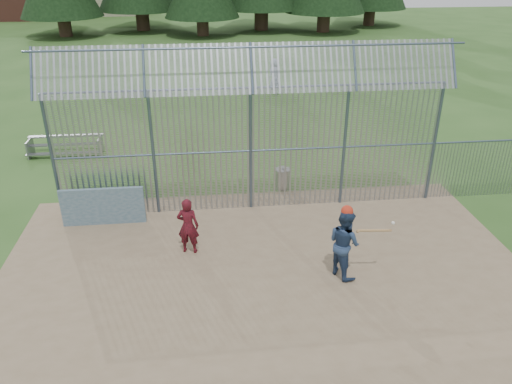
{
  "coord_description": "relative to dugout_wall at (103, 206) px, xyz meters",
  "views": [
    {
      "loc": [
        -1.44,
        -10.97,
        7.75
      ],
      "look_at": [
        0.0,
        2.0,
        1.3
      ],
      "focal_mm": 35.0,
      "sensor_mm": 36.0,
      "label": 1
    }
  ],
  "objects": [
    {
      "name": "ground",
      "position": [
        4.6,
        -2.9,
        -0.62
      ],
      "size": [
        120.0,
        120.0,
        0.0
      ],
      "primitive_type": "plane",
      "color": "#2D511E",
      "rests_on": "ground"
    },
    {
      "name": "onlooker",
      "position": [
        2.61,
        -1.87,
        0.23
      ],
      "size": [
        0.67,
        0.51,
        1.65
      ],
      "primitive_type": "imported",
      "rotation": [
        0.0,
        0.0,
        2.93
      ],
      "color": "maroon",
      "rests_on": "dirt_infield"
    },
    {
      "name": "batter",
      "position": [
        6.59,
        -3.38,
        0.34
      ],
      "size": [
        1.04,
        1.13,
        1.88
      ],
      "primitive_type": "imported",
      "rotation": [
        0.0,
        0.0,
        2.01
      ],
      "color": "navy",
      "rests_on": "dirt_infield"
    },
    {
      "name": "dugout_wall",
      "position": [
        0.0,
        0.0,
        0.0
      ],
      "size": [
        2.5,
        0.12,
        1.2
      ],
      "primitive_type": "cube",
      "color": "#38566B",
      "rests_on": "dirt_infield"
    },
    {
      "name": "batting_gear",
      "position": [
        6.7,
        -3.41,
        1.19
      ],
      "size": [
        1.31,
        0.46,
        0.7
      ],
      "color": "red",
      "rests_on": "ground"
    },
    {
      "name": "bg_kid_standing",
      "position": [
        7.55,
        15.61,
        0.28
      ],
      "size": [
        1.04,
        1.0,
        1.79
      ],
      "primitive_type": "imported",
      "rotation": [
        0.0,
        0.0,
        3.85
      ],
      "color": "slate",
      "rests_on": "ground"
    },
    {
      "name": "bleacher",
      "position": [
        -2.5,
        6.05,
        -0.21
      ],
      "size": [
        3.0,
        0.95,
        0.72
      ],
      "color": "slate",
      "rests_on": "ground"
    },
    {
      "name": "dirt_infield",
      "position": [
        4.6,
        -3.4,
        -0.61
      ],
      "size": [
        14.0,
        10.0,
        0.02
      ],
      "primitive_type": "cube",
      "color": "#756047",
      "rests_on": "ground"
    },
    {
      "name": "trash_can",
      "position": [
        5.85,
        1.91,
        -0.24
      ],
      "size": [
        0.56,
        0.56,
        0.82
      ],
      "color": "#989CA1",
      "rests_on": "ground"
    },
    {
      "name": "backstop_fence",
      "position": [
        6.41,
        0.53,
        1.74
      ],
      "size": [
        20.09,
        0.81,
        5.3
      ],
      "color": "#47566B",
      "rests_on": "ground"
    },
    {
      "name": "bg_kid_seated",
      "position": [
        7.44,
        14.29,
        -0.14
      ],
      "size": [
        0.57,
        0.56,
        0.96
      ],
      "primitive_type": "imported",
      "rotation": [
        0.0,
        0.0,
        2.38
      ],
      "color": "slate",
      "rests_on": "ground"
    }
  ]
}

